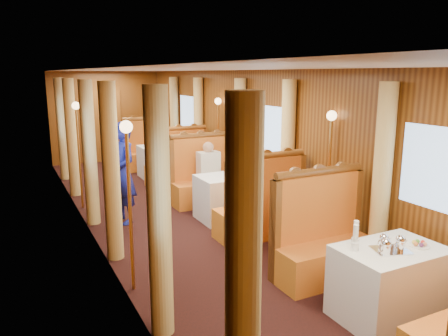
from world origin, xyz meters
TOP-DOWN VIEW (x-y plane):
  - floor at (0.00, 0.00)m, footprint 3.00×12.00m
  - ceiling at (0.00, 0.00)m, footprint 3.00×12.00m
  - wall_far at (0.00, 6.00)m, footprint 3.00×0.01m
  - wall_left at (-1.50, 0.00)m, footprint 0.01×12.00m
  - wall_right at (1.50, 0.00)m, footprint 0.01×12.00m
  - doorway_far at (0.00, 5.97)m, footprint 0.80×0.04m
  - table_near at (0.75, -3.50)m, footprint 1.05×0.72m
  - banquette_near_aft at (0.75, -2.49)m, footprint 1.30×0.55m
  - table_mid at (0.75, 0.00)m, footprint 1.05×0.72m
  - banquette_mid_fwd at (0.75, -1.01)m, footprint 1.30×0.55m
  - banquette_mid_aft at (0.75, 1.01)m, footprint 1.30×0.55m
  - table_far at (0.75, 3.50)m, footprint 1.05×0.72m
  - banquette_far_fwd at (0.75, 2.49)m, footprint 1.30×0.55m
  - banquette_far_aft at (0.75, 4.51)m, footprint 1.30×0.55m
  - tea_tray at (0.68, -3.55)m, footprint 0.40×0.35m
  - teapot_left at (0.55, -3.60)m, footprint 0.17×0.13m
  - teapot_right at (0.74, -3.60)m, footprint 0.16×0.12m
  - teapot_back at (0.66, -3.47)m, footprint 0.15×0.11m
  - fruit_plate at (1.02, -3.60)m, footprint 0.20×0.20m
  - cup_inboard at (0.37, -3.38)m, footprint 0.08×0.08m
  - cup_outboard at (0.46, -3.29)m, footprint 0.08×0.08m
  - rose_vase_mid at (0.72, 0.02)m, footprint 0.06×0.06m
  - rose_vase_far at (0.79, 3.46)m, footprint 0.06×0.06m
  - window_left_near at (-1.49, -3.50)m, footprint 0.01×1.20m
  - curtain_left_near_a at (-1.38, -4.28)m, footprint 0.22×0.22m
  - curtain_left_near_b at (-1.38, -2.72)m, footprint 0.22×0.22m
  - curtain_right_near_b at (1.38, -2.72)m, footprint 0.22×0.22m
  - window_left_mid at (-1.49, 0.00)m, footprint 0.01×1.20m
  - curtain_left_mid_a at (-1.38, -0.78)m, footprint 0.22×0.22m
  - curtain_left_mid_b at (-1.38, 0.78)m, footprint 0.22×0.22m
  - window_right_mid at (1.49, 0.00)m, footprint 0.01×1.20m
  - curtain_right_mid_a at (1.38, -0.78)m, footprint 0.22×0.22m
  - curtain_right_mid_b at (1.38, 0.78)m, footprint 0.22×0.22m
  - window_left_far at (-1.49, 3.50)m, footprint 0.01×1.20m
  - curtain_left_far_a at (-1.38, 2.72)m, footprint 0.22×0.22m
  - curtain_left_far_b at (-1.38, 4.28)m, footprint 0.22×0.22m
  - window_right_far at (1.49, 3.50)m, footprint 0.01×1.20m
  - curtain_right_far_a at (1.38, 2.72)m, footprint 0.22×0.22m
  - curtain_right_far_b at (1.38, 4.28)m, footprint 0.22×0.22m
  - sconce_left_fore at (-1.40, -1.75)m, footprint 0.14×0.14m
  - sconce_right_fore at (1.40, -1.75)m, footprint 0.14×0.14m
  - sconce_left_aft at (-1.40, 1.75)m, footprint 0.14×0.14m
  - sconce_right_aft at (1.40, 1.75)m, footprint 0.14×0.14m
  - steward at (-0.90, 0.61)m, footprint 0.54×0.69m
  - passenger at (0.75, 0.80)m, footprint 0.40×0.44m

SIDE VIEW (x-z plane):
  - floor at x=0.00m, z-range -0.01..0.01m
  - table_near at x=0.75m, z-range 0.00..0.75m
  - table_mid at x=0.75m, z-range 0.00..0.75m
  - table_far at x=0.75m, z-range 0.00..0.75m
  - banquette_near_aft at x=0.75m, z-range -0.25..1.09m
  - banquette_mid_fwd at x=0.75m, z-range -0.25..1.09m
  - banquette_mid_aft at x=0.75m, z-range -0.25..1.09m
  - banquette_far_fwd at x=0.75m, z-range -0.25..1.09m
  - banquette_far_aft at x=0.75m, z-range -0.25..1.09m
  - passenger at x=0.75m, z-range 0.36..1.12m
  - tea_tray at x=0.68m, z-range 0.75..0.76m
  - fruit_plate at x=1.02m, z-range 0.74..0.80m
  - teapot_back at x=0.66m, z-range 0.75..0.87m
  - teapot_right at x=0.74m, z-range 0.75..0.88m
  - teapot_left at x=0.55m, z-range 0.75..0.88m
  - steward at x=-0.90m, z-range 0.00..1.69m
  - cup_inboard at x=0.37m, z-range 0.72..0.99m
  - cup_outboard at x=0.46m, z-range 0.72..0.99m
  - rose_vase_mid at x=0.72m, z-range 0.75..1.11m
  - rose_vase_far at x=0.79m, z-range 0.75..1.11m
  - doorway_far at x=0.00m, z-range 0.00..2.00m
  - curtain_left_near_a at x=-1.38m, z-range 0.00..2.35m
  - curtain_left_near_b at x=-1.38m, z-range 0.00..2.35m
  - curtain_right_near_b at x=1.38m, z-range 0.00..2.35m
  - curtain_left_mid_a at x=-1.38m, z-range 0.00..2.35m
  - curtain_left_mid_b at x=-1.38m, z-range 0.00..2.35m
  - curtain_right_mid_a at x=1.38m, z-range 0.00..2.35m
  - curtain_right_mid_b at x=1.38m, z-range 0.00..2.35m
  - curtain_left_far_a at x=-1.38m, z-range 0.00..2.35m
  - curtain_left_far_b at x=-1.38m, z-range 0.00..2.35m
  - curtain_right_far_a at x=1.38m, z-range 0.00..2.35m
  - curtain_right_far_b at x=1.38m, z-range 0.00..2.35m
  - wall_far at x=0.00m, z-range 0.00..2.50m
  - wall_left at x=-1.50m, z-range 0.00..2.50m
  - wall_right at x=1.50m, z-range 0.00..2.50m
  - sconce_left_fore at x=-1.40m, z-range 0.41..2.36m
  - sconce_right_fore at x=1.40m, z-range 0.41..2.36m
  - sconce_left_aft at x=-1.40m, z-range 0.41..2.36m
  - sconce_right_aft at x=1.40m, z-range 0.41..2.36m
  - window_left_near at x=-1.49m, z-range 1.00..1.90m
  - window_left_mid at x=-1.49m, z-range 1.00..1.90m
  - window_right_mid at x=1.49m, z-range 1.00..1.90m
  - window_left_far at x=-1.49m, z-range 1.00..1.90m
  - window_right_far at x=1.49m, z-range 1.00..1.90m
  - ceiling at x=0.00m, z-range 2.49..2.51m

